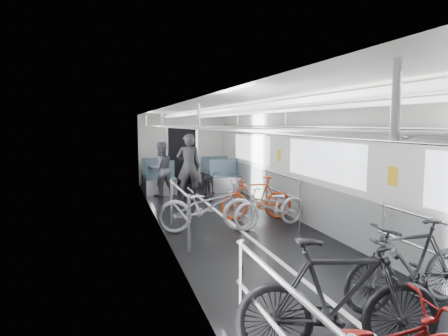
# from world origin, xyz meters

# --- Properties ---
(car_shell) EXTENTS (3.02, 14.01, 2.41)m
(car_shell) POSITION_xyz_m (0.00, 1.78, 1.13)
(car_shell) COLOR black
(car_shell) RESTS_ON ground
(bike_left_mid) EXTENTS (1.92, 0.99, 1.11)m
(bike_left_mid) POSITION_xyz_m (-0.55, -3.84, 0.56)
(bike_left_mid) COLOR black
(bike_left_mid) RESTS_ON floor
(bike_left_far) EXTENTS (1.99, 0.92, 1.01)m
(bike_left_far) POSITION_xyz_m (-0.66, 0.62, 0.50)
(bike_left_far) COLOR silver
(bike_left_far) RESTS_ON floor
(bike_right_near) EXTENTS (1.73, 0.49, 1.04)m
(bike_right_near) POSITION_xyz_m (0.77, -3.21, 0.52)
(bike_right_near) COLOR black
(bike_right_near) RESTS_ON floor
(bike_right_mid) EXTENTS (1.78, 0.96, 0.89)m
(bike_right_mid) POSITION_xyz_m (0.65, 0.57, 0.44)
(bike_right_mid) COLOR #B1B2B7
(bike_right_mid) RESTS_ON floor
(bike_right_far) EXTENTS (1.65, 0.66, 0.97)m
(bike_right_far) POSITION_xyz_m (0.61, 1.27, 0.48)
(bike_right_far) COLOR #B03A15
(bike_right_far) RESTS_ON floor
(bike_aisle) EXTENTS (0.71, 1.59, 0.81)m
(bike_aisle) POSITION_xyz_m (0.19, 3.96, 0.40)
(bike_aisle) COLOR black
(bike_aisle) RESTS_ON floor
(person_standing) EXTENTS (0.74, 0.56, 1.84)m
(person_standing) POSITION_xyz_m (-0.34, 4.06, 0.92)
(person_standing) COLOR black
(person_standing) RESTS_ON floor
(person_seated) EXTENTS (0.91, 0.80, 1.59)m
(person_seated) POSITION_xyz_m (-1.03, 4.77, 0.79)
(person_seated) COLOR #2F2E36
(person_seated) RESTS_ON floor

